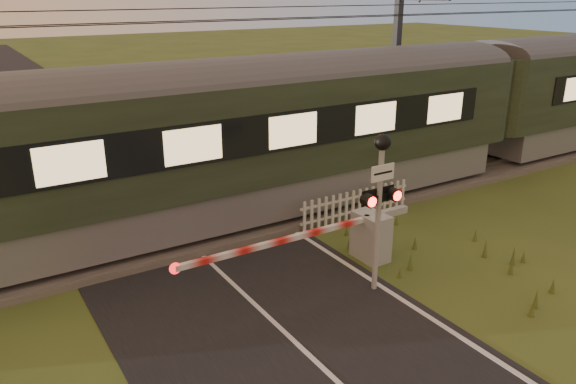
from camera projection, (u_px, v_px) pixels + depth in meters
ground at (313, 359)px, 10.03m from camera, size 160.00×160.00×0.00m
road at (321, 366)px, 9.85m from camera, size 6.00×140.00×0.03m
track_bed at (178, 231)px, 15.20m from camera, size 140.00×3.40×0.39m
overhead_wires at (162, 12)px, 13.28m from camera, size 120.00×0.62×0.62m
train at (478, 103)px, 20.14m from camera, size 45.42×3.13×4.24m
boom_gate at (364, 236)px, 13.48m from camera, size 6.16×0.91×1.21m
crossing_signal at (380, 186)px, 11.58m from camera, size 0.89×0.36×3.51m
picket_fence at (356, 206)px, 15.83m from camera, size 3.74×0.08×0.96m
catenary_mast at (397, 59)px, 20.45m from camera, size 0.23×2.47×7.43m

